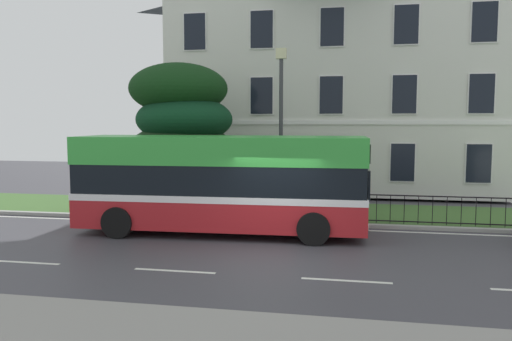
% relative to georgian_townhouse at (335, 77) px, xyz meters
% --- Properties ---
extents(ground_plane, '(60.00, 56.00, 0.18)m').
position_rel_georgian_townhouse_xyz_m(ground_plane, '(-1.11, -14.25, -5.91)').
color(ground_plane, '#3F3D44').
extents(georgian_townhouse, '(15.99, 10.13, 11.49)m').
position_rel_georgian_townhouse_xyz_m(georgian_townhouse, '(0.00, 0.00, 0.00)').
color(georgian_townhouse, silver).
rests_on(georgian_townhouse, ground_plane).
extents(iron_verge_railing, '(17.13, 0.04, 0.97)m').
position_rel_georgian_townhouse_xyz_m(iron_verge_railing, '(0.00, -10.63, -5.27)').
color(iron_verge_railing, black).
rests_on(iron_verge_railing, ground_plane).
extents(evergreen_tree, '(5.27, 5.27, 5.80)m').
position_rel_georgian_townhouse_xyz_m(evergreen_tree, '(-5.75, -8.46, -3.29)').
color(evergreen_tree, '#423328').
rests_on(evergreen_tree, ground_plane).
extents(single_decker_bus, '(9.08, 2.92, 3.06)m').
position_rel_georgian_townhouse_xyz_m(single_decker_bus, '(-3.06, -12.59, -4.28)').
color(single_decker_bus, '#AF1D23').
rests_on(single_decker_bus, ground_plane).
extents(street_lamp_post, '(0.36, 0.24, 5.93)m').
position_rel_georgian_townhouse_xyz_m(street_lamp_post, '(-1.52, -10.20, -2.33)').
color(street_lamp_post, '#333338').
rests_on(street_lamp_post, ground_plane).
extents(litter_bin, '(0.49, 0.49, 1.06)m').
position_rel_georgian_townhouse_xyz_m(litter_bin, '(0.37, -9.90, -5.24)').
color(litter_bin, black).
rests_on(litter_bin, ground_plane).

